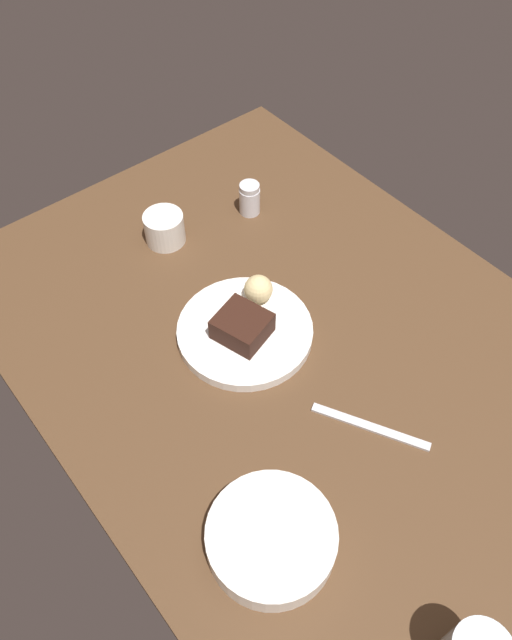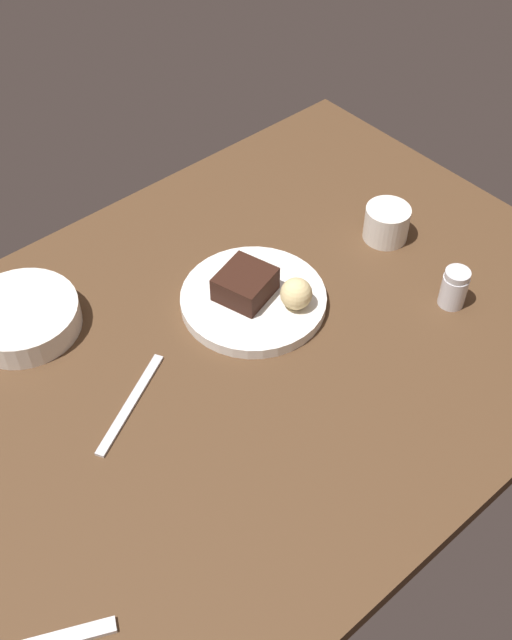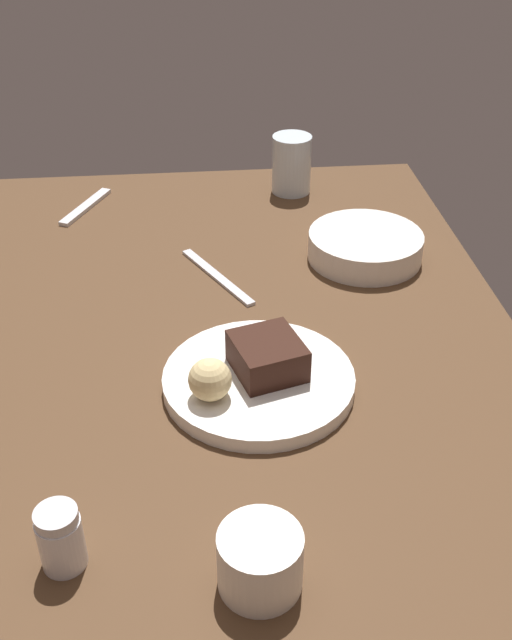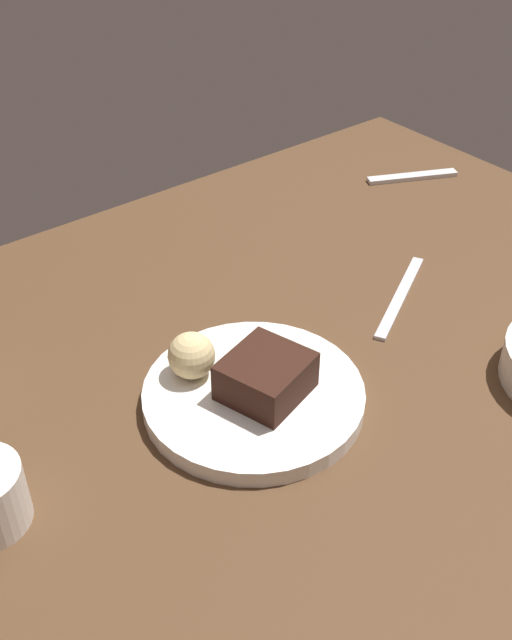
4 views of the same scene
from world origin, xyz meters
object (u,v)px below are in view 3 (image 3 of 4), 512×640
at_px(dessert_plate, 259,381).
at_px(side_bowl, 365,246).
at_px(bread_roll, 210,380).
at_px(coffee_cup, 260,561).
at_px(water_glass, 292,164).
at_px(dessert_spoon, 86,207).
at_px(salt_shaker, 61,538).
at_px(chocolate_cake_slice, 267,356).
at_px(butter_knife, 217,276).

relative_size(dessert_plate, side_bowl, 1.32).
height_order(bread_roll, coffee_cup, bread_roll).
distance_m(bread_roll, coffee_cup, 0.25).
xyz_separation_m(water_glass, dessert_spoon, (-0.04, 0.37, -0.05)).
height_order(salt_shaker, dessert_spoon, salt_shaker).
bearing_deg(water_glass, chocolate_cake_slice, 169.36).
xyz_separation_m(coffee_cup, dessert_spoon, (0.81, 0.23, -0.03)).
relative_size(bread_roll, salt_shaker, 0.74).
bearing_deg(dessert_spoon, side_bowl, -90.53).
relative_size(salt_shaker, coffee_cup, 0.88).
bearing_deg(water_glass, butter_knife, 152.97).
bearing_deg(side_bowl, coffee_cup, 159.05).
relative_size(water_glass, dessert_spoon, 0.71).
bearing_deg(salt_shaker, bread_roll, -35.53).
distance_m(dessert_plate, salt_shaker, 0.32).
bearing_deg(dessert_plate, bread_roll, 121.23).
bearing_deg(chocolate_cake_slice, coffee_cup, 172.55).
height_order(chocolate_cake_slice, bread_roll, bread_roll).
xyz_separation_m(dessert_spoon, butter_knife, (-0.26, -0.22, -0.00)).
xyz_separation_m(salt_shaker, dessert_spoon, (0.77, 0.05, -0.03)).
bearing_deg(dessert_plate, salt_shaker, 139.49).
bearing_deg(dessert_plate, chocolate_cake_slice, -56.73).
bearing_deg(bread_roll, salt_shaker, 144.47).
height_order(coffee_cup, butter_knife, coffee_cup).
relative_size(water_glass, side_bowl, 0.59).
distance_m(chocolate_cake_slice, side_bowl, 0.35).
relative_size(chocolate_cake_slice, salt_shaker, 1.22).
relative_size(chocolate_cake_slice, side_bowl, 0.47).
bearing_deg(bread_roll, dessert_spoon, 19.23).
bearing_deg(salt_shaker, water_glass, -21.81).
distance_m(chocolate_cake_slice, salt_shaker, 0.33).
bearing_deg(bread_roll, chocolate_cake_slice, -58.44).
distance_m(water_glass, dessert_spoon, 0.38).
xyz_separation_m(chocolate_cake_slice, butter_knife, (0.26, 0.05, -0.04)).
distance_m(bread_roll, dessert_spoon, 0.60).
distance_m(dessert_plate, water_glass, 0.58).
bearing_deg(dessert_plate, side_bowl, -33.10).
distance_m(salt_shaker, butter_knife, 0.54).
distance_m(chocolate_cake_slice, bread_roll, 0.08).
bearing_deg(side_bowl, butter_knife, 99.27).
height_order(salt_shaker, coffee_cup, salt_shaker).
distance_m(bread_roll, side_bowl, 0.43).
height_order(salt_shaker, butter_knife, salt_shaker).
bearing_deg(water_glass, side_bowl, -162.65).
bearing_deg(bread_roll, butter_knife, -4.36).
bearing_deg(side_bowl, water_glass, 17.35).
relative_size(dessert_spoon, butter_knife, 0.79).
bearing_deg(coffee_cup, bread_roll, 7.71).
xyz_separation_m(salt_shaker, butter_knife, (0.51, -0.17, -0.03)).
xyz_separation_m(side_bowl, butter_knife, (-0.04, 0.24, -0.02)).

